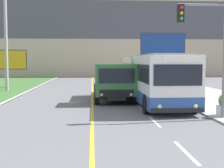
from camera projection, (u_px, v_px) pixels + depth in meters
apartment_block_background at (92, 25)px, 55.62m from camera, size 80.00×8.04×18.12m
city_bus at (152, 78)px, 20.79m from camera, size 2.74×13.03×3.04m
dump_truck at (114, 83)px, 20.19m from camera, size 2.58×6.25×2.48m
car_distant at (127, 80)px, 33.12m from camera, size 1.80×4.30×1.45m
utility_pole_far at (6, 27)px, 27.26m from camera, size 1.80×0.28×11.24m
traffic_light_mast at (211, 41)px, 14.02m from camera, size 2.28×0.32×5.58m
billboard_large at (163, 46)px, 35.54m from camera, size 5.16×0.24×5.87m
billboard_small at (7, 61)px, 30.90m from camera, size 3.97×0.24×3.77m
planter_round_second at (194, 96)px, 19.01m from camera, size 0.93×0.93×1.09m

